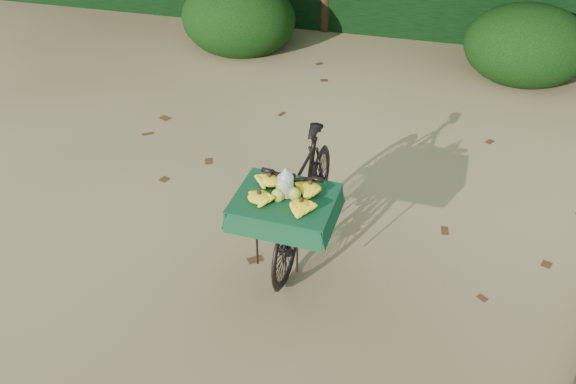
# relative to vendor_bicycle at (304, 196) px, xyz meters

# --- Properties ---
(ground) EXTENTS (80.00, 80.00, 0.00)m
(ground) POSITION_rel_vendor_bicycle_xyz_m (0.75, 0.37, -0.59)
(ground) COLOR tan
(ground) RESTS_ON ground
(vendor_bicycle) EXTENTS (0.86, 1.95, 1.17)m
(vendor_bicycle) POSITION_rel_vendor_bicycle_xyz_m (0.00, 0.00, 0.00)
(vendor_bicycle) COLOR black
(vendor_bicycle) RESTS_ON ground
(bush_clumps) EXTENTS (8.80, 1.70, 0.90)m
(bush_clumps) POSITION_rel_vendor_bicycle_xyz_m (1.25, 4.67, -0.14)
(bush_clumps) COLOR black
(bush_clumps) RESTS_ON ground
(leaf_litter) EXTENTS (7.00, 7.30, 0.01)m
(leaf_litter) POSITION_rel_vendor_bicycle_xyz_m (0.75, 1.02, -0.59)
(leaf_litter) COLOR #492913
(leaf_litter) RESTS_ON ground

